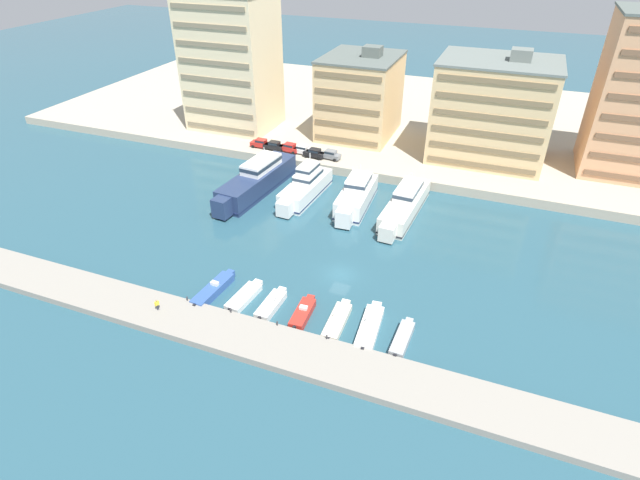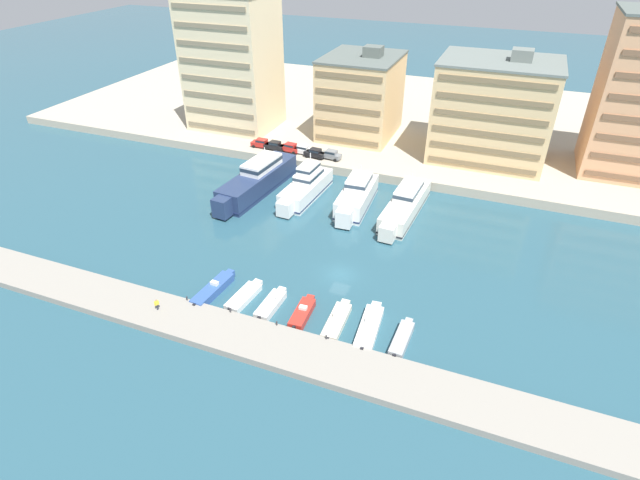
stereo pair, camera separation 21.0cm
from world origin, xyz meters
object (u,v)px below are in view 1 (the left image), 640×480
Objects in this scene: yacht_white_left at (305,186)px; motorboat_white_mid_left at (271,304)px; motorboat_cream_center at (337,321)px; car_black_center at (314,153)px; yacht_white_mid_left at (356,196)px; motorboat_grey_mid_right at (402,339)px; motorboat_blue_far_left at (214,289)px; yacht_navy_far_left at (257,180)px; motorboat_red_center_left at (303,313)px; car_red_far_left at (261,143)px; car_red_mid_left at (289,147)px; yacht_ivory_center_left at (405,204)px; car_white_center_left at (302,149)px; pedestrian_near_edge at (157,304)px; motorboat_white_center_right at (370,327)px; car_grey_center_right at (330,154)px; motorboat_white_left at (245,296)px; car_black_left at (274,145)px.

motorboat_white_mid_left is (7.56, -29.07, -1.52)m from yacht_white_left.
car_black_center is (-19.76, 41.73, 2.22)m from motorboat_cream_center.
motorboat_grey_mid_right is at bearing -62.70° from yacht_white_mid_left.
motorboat_white_mid_left is (8.28, 0.11, -0.06)m from motorboat_blue_far_left.
yacht_navy_far_left reaches higher than motorboat_red_center_left.
car_red_far_left is 6.43m from car_red_mid_left.
motorboat_grey_mid_right is (6.72, -29.49, -1.26)m from yacht_ivory_center_left.
car_white_center_left is 2.74× the size of pedestrian_near_edge.
yacht_ivory_center_left is 4.65× the size of car_red_mid_left.
pedestrian_near_edge reaches higher than motorboat_white_center_right.
motorboat_blue_far_left is at bearing -70.84° from car_red_far_left.
car_red_far_left is (-24.92, 13.79, 0.68)m from yacht_white_mid_left.
yacht_navy_far_left is 37.29m from motorboat_cream_center.
motorboat_red_center_left is at bearing -53.50° from yacht_navy_far_left.
car_grey_center_right reaches higher than pedestrian_near_edge.
motorboat_blue_far_left is 1.21× the size of motorboat_white_left.
car_white_center_left is at bearing 113.15° from motorboat_red_center_left.
motorboat_white_left is 1.68× the size of car_red_far_left.
car_grey_center_right is 2.74× the size of pedestrian_near_edge.
motorboat_cream_center is (4.37, 0.32, -0.08)m from motorboat_red_center_left.
yacht_navy_far_left is 15.19m from car_black_left.
motorboat_grey_mid_right is 1.59× the size of car_white_center_left.
motorboat_white_left is at bearing 179.78° from motorboat_cream_center.
car_black_left and car_red_mid_left have the same top height.
yacht_ivory_center_left is 4.74× the size of car_black_left.
car_red_mid_left is at bearing 124.85° from motorboat_white_center_right.
car_red_mid_left is (-18.49, 13.79, 0.68)m from yacht_white_mid_left.
motorboat_cream_center is (6.95, -28.71, -1.54)m from yacht_white_mid_left.
motorboat_grey_mid_right is at bearing -50.20° from yacht_white_left.
yacht_navy_far_left is 39.89m from motorboat_white_center_right.
motorboat_cream_center is 8.02m from motorboat_grey_mid_right.
motorboat_red_center_left is 17.76m from pedestrian_near_edge.
motorboat_red_center_left is 4.12× the size of pedestrian_near_edge.
yacht_navy_far_left is at bearing 126.50° from motorboat_red_center_left.
yacht_white_mid_left is at bearing -54.47° from car_grey_center_right.
motorboat_blue_far_left is 1.10× the size of motorboat_cream_center.
yacht_navy_far_left reaches higher than yacht_white_mid_left.
motorboat_white_left is at bearing -73.26° from car_red_mid_left.
motorboat_white_mid_left reaches higher than motorboat_red_center_left.
car_grey_center_right is (3.19, 0.46, 0.00)m from car_black_center.
yacht_navy_far_left is 5.36× the size of car_grey_center_right.
motorboat_blue_far_left is 2.00× the size of car_black_left.
yacht_white_left is 29.09m from motorboat_white_left.
yacht_navy_far_left is 14.92m from car_red_mid_left.
car_black_center reaches higher than pedestrian_near_edge.
motorboat_white_center_right reaches higher than motorboat_blue_far_left.
motorboat_blue_far_left is 2.02× the size of car_red_far_left.
motorboat_white_left is 4.47× the size of pedestrian_near_edge.
motorboat_grey_mid_right is at bearing -56.53° from car_black_center.
yacht_ivory_center_left is 35.75m from car_red_far_left.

